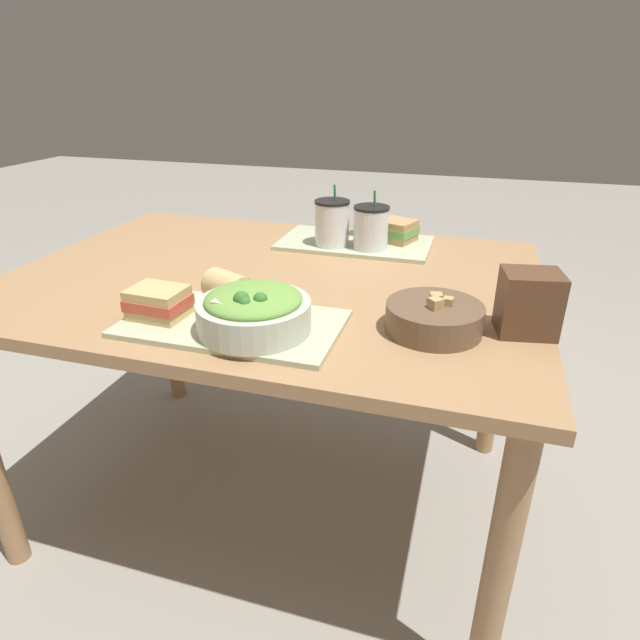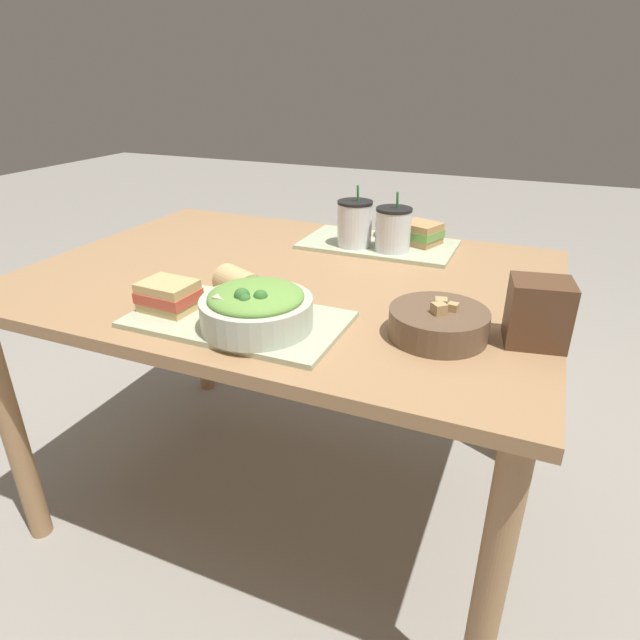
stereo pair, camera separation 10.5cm
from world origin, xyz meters
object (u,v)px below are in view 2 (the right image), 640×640
object	(u,v)px
sandwich_near	(168,296)
baguette_far	(394,225)
salad_bowl	(256,307)
chip_bag	(538,313)
drink_cup_dark	(355,225)
sandwich_far	(421,233)
drink_cup_red	(393,231)
soup_bowl	(438,322)
baguette_near	(238,284)

from	to	relation	value
sandwich_near	baguette_far	world-z (taller)	baguette_far
salad_bowl	chip_bag	world-z (taller)	chip_bag
sandwich_near	drink_cup_dark	world-z (taller)	drink_cup_dark
sandwich_near	salad_bowl	bearing A→B (deg)	2.38
salad_bowl	baguette_far	world-z (taller)	salad_bowl
salad_bowl	sandwich_far	bearing A→B (deg)	76.33
sandwich_near	drink_cup_red	bearing A→B (deg)	64.25
baguette_far	salad_bowl	bearing A→B (deg)	168.29
soup_bowl	baguette_near	bearing A→B (deg)	-178.34
sandwich_far	baguette_far	bearing A→B (deg)	174.69
drink_cup_red	sandwich_near	bearing A→B (deg)	-118.84
baguette_near	chip_bag	world-z (taller)	chip_bag
soup_bowl	chip_bag	world-z (taller)	chip_bag
baguette_near	drink_cup_red	world-z (taller)	drink_cup_red
sandwich_far	drink_cup_red	bearing A→B (deg)	-101.27
salad_bowl	drink_cup_dark	size ratio (longest dim) A/B	1.27
salad_bowl	sandwich_near	xyz separation A→B (m)	(-0.22, 0.00, -0.01)
drink_cup_red	chip_bag	world-z (taller)	drink_cup_red
baguette_near	drink_cup_dark	size ratio (longest dim) A/B	0.67
soup_bowl	chip_bag	xyz separation A→B (m)	(0.18, 0.05, 0.03)
sandwich_near	sandwich_far	world-z (taller)	same
salad_bowl	drink_cup_dark	distance (m)	0.61
sandwich_far	chip_bag	size ratio (longest dim) A/B	1.05
soup_bowl	sandwich_far	xyz separation A→B (m)	(-0.17, 0.58, 0.01)
soup_bowl	drink_cup_dark	distance (m)	0.60
soup_bowl	chip_bag	distance (m)	0.19
sandwich_far	drink_cup_red	world-z (taller)	drink_cup_red
drink_cup_dark	sandwich_near	bearing A→B (deg)	-109.56
sandwich_near	baguette_far	xyz separation A→B (m)	(0.30, 0.75, 0.00)
salad_bowl	sandwich_far	xyz separation A→B (m)	(0.17, 0.70, -0.01)
baguette_near	chip_bag	bearing A→B (deg)	-60.07
salad_bowl	baguette_far	bearing A→B (deg)	84.27
soup_bowl	drink_cup_red	distance (m)	0.54
baguette_near	drink_cup_dark	distance (m)	0.51
sandwich_near	drink_cup_dark	bearing A→B (deg)	73.53
drink_cup_red	chip_bag	distance (m)	0.60
sandwich_near	baguette_near	world-z (taller)	baguette_near
sandwich_near	baguette_near	xyz separation A→B (m)	(0.11, 0.11, 0.00)
sandwich_near	soup_bowl	bearing A→B (deg)	15.17
baguette_far	sandwich_near	bearing A→B (deg)	152.36
baguette_far	sandwich_far	bearing A→B (deg)	-121.84
sandwich_near	chip_bag	size ratio (longest dim) A/B	0.95
baguette_near	drink_cup_dark	world-z (taller)	drink_cup_dark
drink_cup_dark	baguette_near	bearing A→B (deg)	-101.66
sandwich_near	chip_bag	distance (m)	0.77
drink_cup_dark	drink_cup_red	world-z (taller)	drink_cup_dark
sandwich_near	chip_bag	xyz separation A→B (m)	(0.75, 0.17, 0.02)
sandwich_near	baguette_far	distance (m)	0.80
sandwich_far	chip_bag	bearing A→B (deg)	-35.62
soup_bowl	baguette_far	size ratio (longest dim) A/B	2.21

